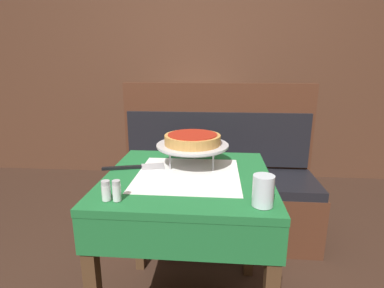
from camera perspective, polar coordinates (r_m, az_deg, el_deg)
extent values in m
cube|color=#1E6B33|center=(1.33, -0.77, -6.48)|extent=(0.72, 0.72, 0.03)
cube|color=white|center=(1.32, -0.78, -5.84)|extent=(0.45, 0.45, 0.00)
cube|color=#1E6B33|center=(1.36, -0.76, -9.91)|extent=(0.72, 0.72, 0.15)
cube|color=#4C331E|center=(1.83, -10.17, -13.18)|extent=(0.05, 0.05, 0.71)
cube|color=#4C331E|center=(1.79, 11.08, -13.96)|extent=(0.05, 0.05, 0.71)
cube|color=beige|center=(2.85, 1.15, 5.17)|extent=(0.73, 0.73, 0.03)
cube|color=white|center=(2.85, 1.15, 5.49)|extent=(0.45, 0.45, 0.00)
cube|color=beige|center=(2.87, 1.14, 3.24)|extent=(0.72, 0.72, 0.17)
cube|color=#4C331E|center=(2.67, -6.40, -3.84)|extent=(0.05, 0.05, 0.71)
cube|color=#4C331E|center=(2.63, 7.82, -4.22)|extent=(0.05, 0.05, 0.71)
cube|color=#4C331E|center=(3.29, -4.23, -0.18)|extent=(0.05, 0.05, 0.71)
cube|color=#4C331E|center=(3.25, 7.26, -0.43)|extent=(0.05, 0.05, 0.71)
cube|color=#4C2819|center=(2.21, 4.51, -12.36)|extent=(1.38, 0.50, 0.40)
cube|color=black|center=(2.11, 4.63, -6.81)|extent=(1.36, 0.49, 0.06)
cube|color=#4C2819|center=(2.23, 4.85, 3.49)|extent=(1.38, 0.06, 0.62)
cube|color=black|center=(2.21, 4.79, 0.90)|extent=(1.33, 0.02, 0.40)
cube|color=#4C2D1E|center=(3.25, 2.74, 14.73)|extent=(6.00, 0.04, 2.40)
cylinder|color=#ADADB2|center=(1.52, 0.45, -1.16)|extent=(0.01, 0.01, 0.09)
cylinder|color=#ADADB2|center=(1.37, -4.20, -3.03)|extent=(0.01, 0.01, 0.09)
cylinder|color=#ADADB2|center=(1.36, 4.06, -3.25)|extent=(0.01, 0.01, 0.09)
cylinder|color=#ADADB2|center=(1.40, 0.10, -0.77)|extent=(0.23, 0.23, 0.01)
cylinder|color=silver|center=(1.40, 0.10, -0.53)|extent=(0.33, 0.33, 0.01)
cylinder|color=silver|center=(1.40, 0.10, -0.22)|extent=(0.34, 0.34, 0.01)
cylinder|color=#C68E47|center=(1.39, 0.10, 0.86)|extent=(0.26, 0.26, 0.04)
cylinder|color=#A82314|center=(1.39, 0.10, 1.78)|extent=(0.23, 0.23, 0.01)
cube|color=#BCBCC1|center=(1.42, -7.44, -4.30)|extent=(0.13, 0.11, 0.00)
cube|color=black|center=(1.42, -13.22, -4.41)|extent=(0.18, 0.07, 0.01)
cylinder|color=silver|center=(1.05, 13.40, -8.63)|extent=(0.07, 0.07, 0.11)
cylinder|color=silver|center=(1.12, -16.03, -8.88)|extent=(0.03, 0.03, 0.06)
cylinder|color=#B7B7BC|center=(1.10, -16.17, -7.14)|extent=(0.03, 0.03, 0.02)
cylinder|color=silver|center=(1.10, -14.13, -8.99)|extent=(0.03, 0.03, 0.06)
cylinder|color=#B7B7BC|center=(1.09, -14.26, -7.17)|extent=(0.03, 0.03, 0.02)
cube|color=#B2B2B7|center=(1.62, -3.02, -0.24)|extent=(0.10, 0.05, 0.09)
cube|color=black|center=(2.87, 1.64, 5.89)|extent=(0.12, 0.12, 0.03)
cylinder|color=black|center=(2.86, 1.65, 7.38)|extent=(0.01, 0.01, 0.12)
cylinder|color=gold|center=(2.90, 1.69, 7.21)|extent=(0.04, 0.04, 0.09)
cylinder|color=red|center=(2.85, 0.96, 7.06)|extent=(0.04, 0.04, 0.09)
cylinder|color=#99194C|center=(2.84, 2.30, 7.04)|extent=(0.04, 0.04, 0.09)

